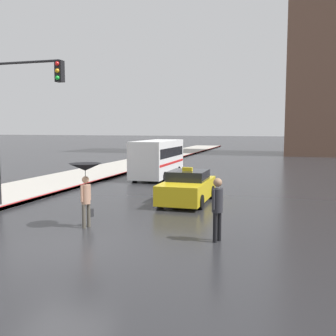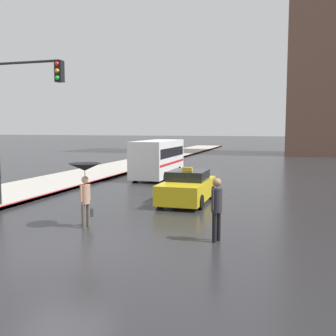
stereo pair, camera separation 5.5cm
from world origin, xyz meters
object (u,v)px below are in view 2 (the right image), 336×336
pedestrian_with_umbrella (85,176)px  traffic_light (21,105)px  taxi (187,188)px  ambulance_van (158,157)px  pedestrian_man (217,204)px

pedestrian_with_umbrella → traffic_light: (-3.78, 1.87, 2.46)m
taxi → ambulance_van: size_ratio=0.72×
ambulance_van → traffic_light: size_ratio=0.93×
traffic_light → ambulance_van: bearing=79.5°
ambulance_van → pedestrian_man: ambulance_van is taller
pedestrian_man → taxi: bearing=-132.9°
taxi → traffic_light: traffic_light is taller
pedestrian_with_umbrella → pedestrian_man: 4.46m
taxi → pedestrian_with_umbrella: (-2.16, -5.22, 1.06)m
pedestrian_with_umbrella → pedestrian_man: pedestrian_with_umbrella is taller
pedestrian_man → pedestrian_with_umbrella: bearing=-69.5°
pedestrian_man → ambulance_van: bearing=-130.0°
pedestrian_with_umbrella → pedestrian_man: size_ratio=1.15×
pedestrian_with_umbrella → taxi: bearing=-5.8°
taxi → ambulance_van: ambulance_van is taller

